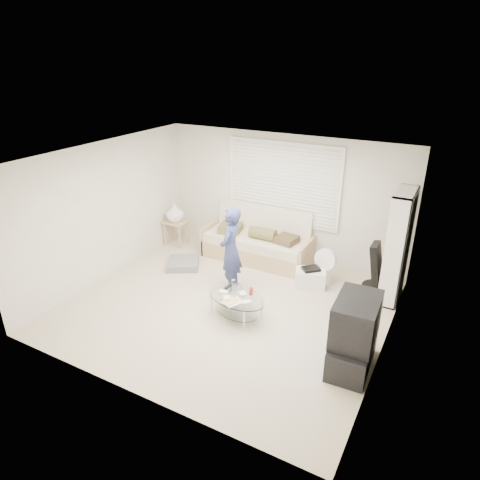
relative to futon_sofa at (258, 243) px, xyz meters
The scene contains 13 objects.
ground 1.94m from the futon_sofa, 79.46° to the right, with size 5.00×5.00×0.00m, color tan.
room_shell 1.93m from the futon_sofa, 75.97° to the right, with size 5.02×4.52×2.51m.
window_blinds 1.29m from the futon_sofa, 42.83° to the left, with size 2.32×0.08×1.62m.
futon_sofa is the anchor object (origin of this frame).
grey_floor_pillow 1.55m from the futon_sofa, 137.94° to the right, with size 0.60×0.60×0.13m, color slate.
side_table 1.92m from the futon_sofa, behind, with size 0.48×0.39×0.95m.
bookshelf 2.75m from the futon_sofa, ahead, with size 0.30×0.81×1.91m.
guitar_case 2.46m from the futon_sofa, 10.18° to the right, with size 0.36×0.37×0.99m.
floor_fan 1.54m from the futon_sofa, 11.43° to the right, with size 0.42×0.28×0.68m.
storage_bin 1.45m from the futon_sofa, 22.75° to the right, with size 0.62×0.52×0.37m.
tv_unit 3.46m from the futon_sofa, 42.57° to the right, with size 0.57×0.97×1.04m.
coffee_table 2.16m from the futon_sofa, 72.87° to the right, with size 1.17×0.90×0.51m.
standing_person 1.38m from the futon_sofa, 85.01° to the right, with size 0.56×0.37×1.53m, color navy.
Camera 1 is at (3.07, -5.22, 3.90)m, focal length 32.00 mm.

